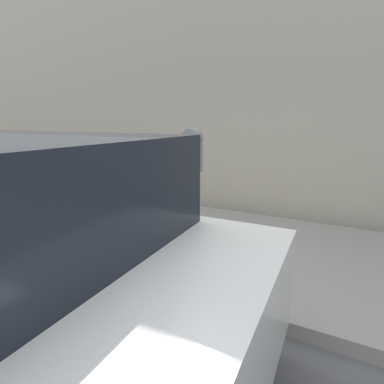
# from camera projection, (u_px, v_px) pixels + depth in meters

# --- Properties ---
(ground_plane) EXTENTS (60.00, 60.00, 0.00)m
(ground_plane) POSITION_uv_depth(u_px,v_px,m) (87.00, 340.00, 2.49)
(ground_plane) COLOR slate
(sidewalk) EXTENTS (24.00, 2.80, 0.15)m
(sidewalk) POSITION_uv_depth(u_px,v_px,m) (203.00, 241.00, 4.36)
(sidewalk) COLOR #9E9B96
(sidewalk) RESTS_ON ground_plane
(building_facade) EXTENTS (24.00, 0.30, 5.26)m
(building_facade) POSITION_uv_depth(u_px,v_px,m) (248.00, 72.00, 5.33)
(building_facade) COLOR beige
(building_facade) RESTS_ON ground_plane
(parking_meter) EXTENTS (0.19, 0.15, 1.55)m
(parking_meter) POSITION_uv_depth(u_px,v_px,m) (192.00, 173.00, 3.03)
(parking_meter) COLOR gray
(parking_meter) RESTS_ON sidewalk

